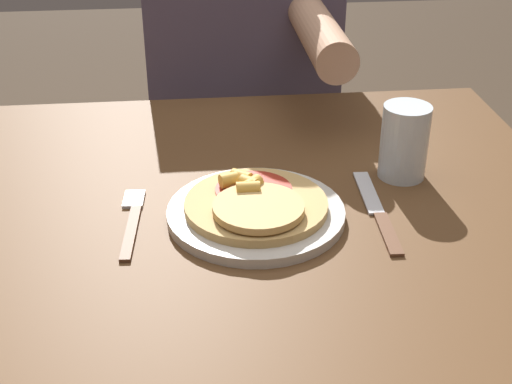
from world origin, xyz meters
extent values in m
cube|color=brown|center=(0.00, 0.00, 0.75)|extent=(0.99, 0.89, 0.03)
cylinder|color=brown|center=(-0.43, 0.39, 0.37)|extent=(0.06, 0.06, 0.73)
cylinder|color=brown|center=(0.43, 0.39, 0.37)|extent=(0.06, 0.06, 0.73)
cylinder|color=beige|center=(0.03, 0.01, 0.77)|extent=(0.24, 0.24, 0.01)
cylinder|color=tan|center=(0.03, 0.01, 0.78)|extent=(0.19, 0.19, 0.01)
cylinder|color=#9E2819|center=(0.03, 0.04, 0.79)|extent=(0.11, 0.11, 0.00)
cylinder|color=tan|center=(0.03, -0.02, 0.80)|extent=(0.12, 0.12, 0.01)
cylinder|color=gold|center=(0.01, 0.05, 0.80)|extent=(0.03, 0.03, 0.02)
cylinder|color=gold|center=(0.02, 0.03, 0.80)|extent=(0.03, 0.03, 0.02)
cylinder|color=gold|center=(-0.01, 0.05, 0.80)|extent=(0.03, 0.03, 0.02)
cylinder|color=gold|center=(0.02, 0.02, 0.80)|extent=(0.03, 0.02, 0.02)
cylinder|color=gold|center=(0.03, 0.03, 0.80)|extent=(0.03, 0.03, 0.02)
cube|color=brown|center=(-0.14, -0.02, 0.77)|extent=(0.02, 0.13, 0.00)
cube|color=silver|center=(-0.14, 0.07, 0.77)|extent=(0.03, 0.05, 0.00)
cube|color=brown|center=(0.19, -0.05, 0.77)|extent=(0.02, 0.10, 0.00)
cube|color=silver|center=(0.19, 0.06, 0.77)|extent=(0.03, 0.12, 0.00)
cylinder|color=silver|center=(0.26, 0.11, 0.82)|extent=(0.07, 0.07, 0.11)
cylinder|color=#2D2D38|center=(-0.03, 0.63, 0.24)|extent=(0.11, 0.11, 0.49)
cylinder|color=#2D2D38|center=(0.15, 0.63, 0.24)|extent=(0.11, 0.11, 0.49)
cube|color=#4C4256|center=(0.06, 0.63, 0.77)|extent=(0.39, 0.22, 0.55)
cylinder|color=tan|center=(0.18, 0.37, 0.90)|extent=(0.07, 0.30, 0.07)
camera|label=1|loc=(-0.06, -0.81, 1.27)|focal=50.00mm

